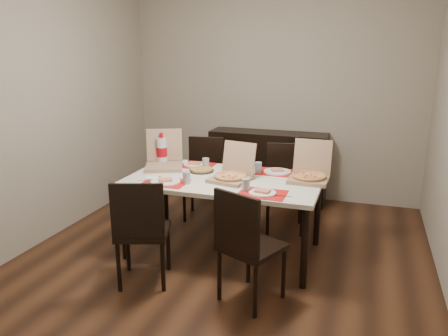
{
  "coord_description": "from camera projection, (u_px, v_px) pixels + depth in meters",
  "views": [
    {
      "loc": [
        1.21,
        -3.62,
        1.93
      ],
      "look_at": [
        -0.05,
        0.12,
        0.85
      ],
      "focal_mm": 35.0,
      "sensor_mm": 36.0,
      "label": 1
    }
  ],
  "objects": [
    {
      "name": "dip_bowl",
      "position": [
        233.0,
        173.0,
        4.22
      ],
      "size": [
        0.15,
        0.15,
        0.03
      ],
      "primitive_type": "imported",
      "rotation": [
        0.0,
        0.0,
        0.43
      ],
      "color": "white",
      "rests_on": "dining_table"
    },
    {
      "name": "pizza_box_left",
      "position": [
        164.0,
        161.0,
        4.48
      ],
      "size": [
        0.5,
        0.52,
        0.37
      ],
      "color": "#927154",
      "rests_on": "dining_table"
    },
    {
      "name": "chair_far_right",
      "position": [
        285.0,
        183.0,
        4.78
      ],
      "size": [
        0.5,
        0.5,
        0.93
      ],
      "color": "black",
      "rests_on": "ground"
    },
    {
      "name": "chair_near_right",
      "position": [
        246.0,
        242.0,
        3.3
      ],
      "size": [
        0.55,
        0.55,
        0.93
      ],
      "color": "black",
      "rests_on": "ground"
    },
    {
      "name": "pizza_box_right",
      "position": [
        309.0,
        174.0,
        4.04
      ],
      "size": [
        0.36,
        0.4,
        0.36
      ],
      "color": "#927154",
      "rests_on": "dining_table"
    },
    {
      "name": "napkin_loose",
      "position": [
        228.0,
        180.0,
        4.03
      ],
      "size": [
        0.16,
        0.16,
        0.02
      ],
      "primitive_type": "cube",
      "rotation": [
        0.0,
        0.0,
        0.53
      ],
      "color": "white",
      "rests_on": "dining_table"
    },
    {
      "name": "soda_bottle",
      "position": [
        162.0,
        151.0,
        4.58
      ],
      "size": [
        0.11,
        0.11,
        0.34
      ],
      "color": "silver",
      "rests_on": "dining_table"
    },
    {
      "name": "setting_far_right",
      "position": [
        273.0,
        171.0,
        4.29
      ],
      "size": [
        0.5,
        0.3,
        0.11
      ],
      "color": "red",
      "rests_on": "dining_table"
    },
    {
      "name": "sideboard",
      "position": [
        268.0,
        166.0,
        5.7
      ],
      "size": [
        1.5,
        0.4,
        0.9
      ],
      "primitive_type": "cube",
      "color": "black",
      "rests_on": "ground"
    },
    {
      "name": "setting_near_left",
      "position": [
        169.0,
        180.0,
        3.98
      ],
      "size": [
        0.5,
        0.3,
        0.11
      ],
      "color": "red",
      "rests_on": "dining_table"
    },
    {
      "name": "chair_far_left",
      "position": [
        204.0,
        174.0,
        5.12
      ],
      "size": [
        0.48,
        0.48,
        0.93
      ],
      "color": "black",
      "rests_on": "ground"
    },
    {
      "name": "setting_far_left",
      "position": [
        196.0,
        164.0,
        4.54
      ],
      "size": [
        0.49,
        0.3,
        0.11
      ],
      "color": "red",
      "rests_on": "dining_table"
    },
    {
      "name": "pizza_box_center",
      "position": [
        232.0,
        175.0,
        4.04
      ],
      "size": [
        0.4,
        0.43,
        0.34
      ],
      "color": "#927154",
      "rests_on": "dining_table"
    },
    {
      "name": "ground",
      "position": [
        224.0,
        258.0,
        4.19
      ],
      "size": [
        3.8,
        4.0,
        0.02
      ],
      "primitive_type": "cube",
      "color": "#452615",
      "rests_on": "ground"
    },
    {
      "name": "dining_table",
      "position": [
        224.0,
        185.0,
        4.13
      ],
      "size": [
        1.8,
        1.0,
        0.75
      ],
      "color": "beige",
      "rests_on": "ground"
    },
    {
      "name": "setting_near_right",
      "position": [
        258.0,
        190.0,
        3.69
      ],
      "size": [
        0.46,
        0.3,
        0.11
      ],
      "color": "red",
      "rests_on": "dining_table"
    },
    {
      "name": "faina_plate",
      "position": [
        201.0,
        170.0,
        4.34
      ],
      "size": [
        0.25,
        0.25,
        0.03
      ],
      "color": "black",
      "rests_on": "dining_table"
    },
    {
      "name": "room_walls",
      "position": [
        239.0,
        70.0,
        4.13
      ],
      "size": [
        3.84,
        4.02,
        2.62
      ],
      "color": "gray",
      "rests_on": "ground"
    },
    {
      "name": "chair_near_left",
      "position": [
        141.0,
        228.0,
        3.57
      ],
      "size": [
        0.53,
        0.53,
        0.93
      ],
      "color": "black",
      "rests_on": "ground"
    }
  ]
}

